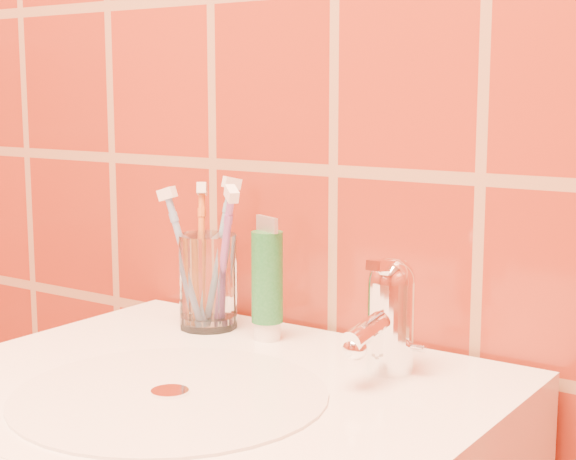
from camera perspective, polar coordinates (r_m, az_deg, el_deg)
The scene contains 7 objects.
glass_tumbler at distance 1.07m, azimuth -5.21°, elevation -3.32°, with size 0.07×0.07×0.11m, color white.
toothpaste_tube at distance 1.01m, azimuth -1.36°, elevation -3.41°, with size 0.04×0.04×0.14m.
faucet at distance 0.90m, azimuth 6.54°, elevation -5.27°, with size 0.05×0.11×0.12m.
toothbrush_0 at distance 1.08m, azimuth -4.52°, elevation -1.44°, with size 0.04×0.06×0.19m, color #6C99C0, non-canonical shape.
toothbrush_1 at distance 1.07m, azimuth -6.63°, elevation -1.88°, with size 0.07×0.03×0.18m, color #7297CC, non-canonical shape.
toothbrush_2 at distance 1.03m, azimuth -4.20°, elevation -1.99°, with size 0.08×0.06×0.18m, color #8A499E, non-canonical shape.
toothbrush_3 at distance 1.09m, azimuth -5.63°, elevation -1.62°, with size 0.05×0.06×0.18m, color #C66523, non-canonical shape.
Camera 1 is at (0.54, 0.32, 1.13)m, focal length 55.00 mm.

